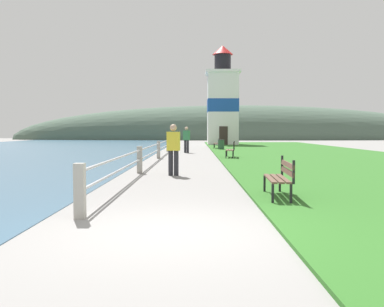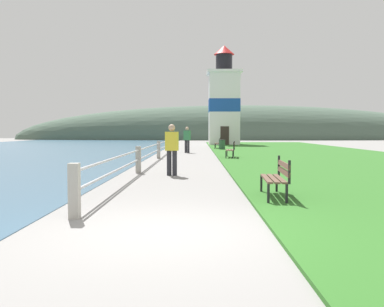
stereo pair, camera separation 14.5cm
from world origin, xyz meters
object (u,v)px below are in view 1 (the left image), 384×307
Objects in this scene: park_bench_far at (218,143)px; trash_bin at (221,145)px; park_bench_midway at (231,149)px; park_bench_near at (281,176)px; person_strolling at (173,148)px; lighthouse at (223,103)px; person_by_railing at (186,139)px.

trash_bin is (0.18, -2.00, -0.12)m from park_bench_far.
park_bench_near is at bearing 95.59° from park_bench_midway.
park_bench_midway is at bearing -7.48° from person_strolling.
person_strolling is (-2.76, -9.07, 0.42)m from park_bench_midway.
person_strolling is (-2.65, -21.46, 0.41)m from park_bench_far.
person_strolling is at bearing -96.67° from lighthouse.
person_strolling is 19.67m from trash_bin.
park_bench_far is 1.13× the size of person_strolling.
park_bench_far is 1.10× the size of person_by_railing.
trash_bin is (2.68, 4.39, -0.56)m from person_by_railing.
park_bench_far is at bearing 6.01° from person_by_railing.
lighthouse is at bearing 2.79° from person_strolling.
person_by_railing is 5.18m from trash_bin.
trash_bin is (0.17, 24.54, -0.11)m from park_bench_near.
person_by_railing is at bearing -60.43° from park_bench_midway.
park_bench_near and park_bench_midway have the same top height.
trash_bin is at bearing 99.41° from park_bench_far.
lighthouse is 13.25m from trash_bin.
lighthouse is at bearing -91.69° from park_bench_far.
park_bench_far reaches higher than trash_bin.
park_bench_near is at bearing -145.55° from person_by_railing.
person_strolling is at bearing 87.18° from park_bench_far.
park_bench_far is 2.37× the size of trash_bin.
lighthouse is 17.69m from person_by_railing.
person_strolling is 15.07m from person_by_railing.
park_bench_far is at bearing 2.42° from person_strolling.
park_bench_midway is 6.55m from person_by_railing.
park_bench_midway is 0.17× the size of lighthouse.
park_bench_midway is 9.50m from person_strolling.
park_bench_near reaches higher than trash_bin.
person_by_railing is (0.15, 15.07, 0.03)m from person_strolling.
park_bench_midway is 0.98× the size of person_by_railing.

